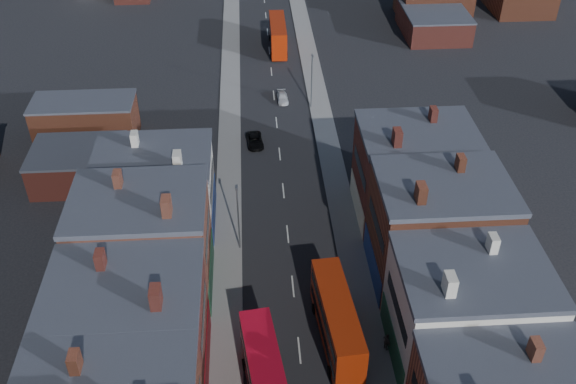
{
  "coord_description": "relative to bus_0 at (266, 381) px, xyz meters",
  "views": [
    {
      "loc": [
        -3.44,
        -21.28,
        45.32
      ],
      "look_at": [
        0.0,
        31.48,
        6.12
      ],
      "focal_mm": 40.0,
      "sensor_mm": 36.0,
      "label": 1
    }
  ],
  "objects": [
    {
      "name": "bus_0",
      "position": [
        0.0,
        0.0,
        0.0
      ],
      "size": [
        4.1,
        11.73,
        4.96
      ],
      "rotation": [
        0.0,
        0.0,
        0.13
      ],
      "color": "#9D081A",
      "rests_on": "ground"
    },
    {
      "name": "bus_1",
      "position": [
        6.47,
        6.0,
        -0.02
      ],
      "size": [
        3.6,
        11.59,
        4.93
      ],
      "rotation": [
        0.0,
        0.0,
        0.08
      ],
      "color": "#9E2409",
      "rests_on": "ground"
    },
    {
      "name": "car_3",
      "position": [
        4.32,
        51.4,
        -2.15
      ],
      "size": [
        1.64,
        3.71,
        1.06
      ],
      "primitive_type": "imported",
      "rotation": [
        0.0,
        0.0,
        0.05
      ],
      "color": "silver",
      "rests_on": "ground"
    },
    {
      "name": "pavement_west",
      "position": [
        -3.38,
        39.14,
        -2.62
      ],
      "size": [
        3.0,
        200.0,
        0.12
      ],
      "primitive_type": "cube",
      "color": "gray",
      "rests_on": "ground"
    },
    {
      "name": "pavement_east",
      "position": [
        9.62,
        39.14,
        -2.62
      ],
      "size": [
        3.0,
        200.0,
        0.12
      ],
      "primitive_type": "cube",
      "color": "gray",
      "rests_on": "ground"
    },
    {
      "name": "ped_3",
      "position": [
        10.82,
        4.71,
        -1.64
      ],
      "size": [
        0.87,
        1.18,
        1.84
      ],
      "primitive_type": "imported",
      "rotation": [
        0.0,
        0.0,
        1.96
      ],
      "color": "#615A53",
      "rests_on": "pavement_east"
    },
    {
      "name": "bus_2",
      "position": [
        4.62,
        69.65,
        -0.1
      ],
      "size": [
        2.87,
        11.09,
        4.78
      ],
      "rotation": [
        0.0,
        0.0,
        -0.01
      ],
      "color": "#9B1F06",
      "rests_on": "ground"
    },
    {
      "name": "car_2",
      "position": [
        -0.01,
        39.65,
        -2.07
      ],
      "size": [
        2.42,
        4.55,
        1.22
      ],
      "primitive_type": "imported",
      "rotation": [
        0.0,
        0.0,
        0.09
      ],
      "color": "black",
      "rests_on": "ground"
    },
    {
      "name": "lamp_post_3",
      "position": [
        8.32,
        49.14,
        2.03
      ],
      "size": [
        0.25,
        0.7,
        8.12
      ],
      "color": "slate",
      "rests_on": "ground"
    },
    {
      "name": "lamp_post_2",
      "position": [
        -2.08,
        19.14,
        2.03
      ],
      "size": [
        0.25,
        0.7,
        8.12
      ],
      "color": "slate",
      "rests_on": "ground"
    }
  ]
}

